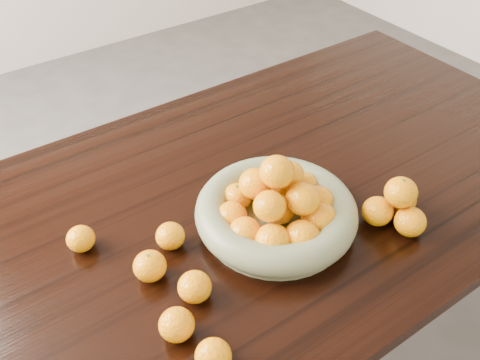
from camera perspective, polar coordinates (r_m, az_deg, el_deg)
dining_table at (r=1.39m, az=0.03°, el=-4.70°), size 2.00×1.00×0.75m
fruit_bowl at (r=1.23m, az=4.00°, el=-3.16°), size 0.37×0.37×0.19m
orange_pyramid at (r=1.29m, az=16.44°, el=-2.66°), size 0.15×0.14×0.13m
loose_orange_0 at (r=1.15m, az=-9.59°, el=-9.03°), size 0.07×0.07×0.07m
loose_orange_1 at (r=1.05m, az=-6.77°, el=-15.07°), size 0.07×0.07×0.06m
loose_orange_2 at (r=1.20m, az=-7.45°, el=-5.94°), size 0.07×0.07×0.06m
loose_orange_3 at (r=1.24m, az=-16.62°, el=-6.02°), size 0.06×0.06×0.06m
loose_orange_4 at (r=1.10m, az=-4.86°, el=-11.29°), size 0.07×0.07×0.07m
loose_orange_5 at (r=1.01m, az=-2.87°, el=-18.23°), size 0.07×0.07×0.06m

